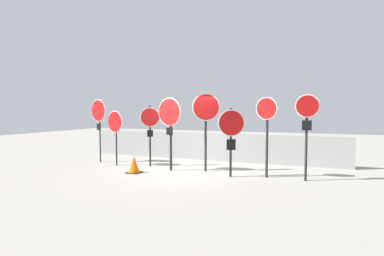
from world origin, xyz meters
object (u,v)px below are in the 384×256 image
at_px(stop_sign_3, 170,119).
at_px(stop_sign_4, 206,115).
at_px(stop_sign_6, 267,121).
at_px(stop_sign_1, 115,125).
at_px(stop_sign_5, 231,130).
at_px(stop_sign_7, 307,119).
at_px(stop_sign_0, 99,115).
at_px(traffic_cone_0, 134,164).
at_px(stop_sign_2, 150,123).

bearing_deg(stop_sign_3, stop_sign_4, 28.96).
distance_m(stop_sign_4, stop_sign_6, 2.01).
height_order(stop_sign_1, stop_sign_6, stop_sign_6).
xyz_separation_m(stop_sign_5, stop_sign_7, (2.13, 0.31, 0.33)).
bearing_deg(stop_sign_0, traffic_cone_0, -11.26).
distance_m(stop_sign_1, stop_sign_7, 6.58).
distance_m(stop_sign_0, stop_sign_3, 3.36).
bearing_deg(stop_sign_5, stop_sign_4, 125.80).
bearing_deg(stop_sign_6, stop_sign_5, -142.83).
relative_size(stop_sign_5, stop_sign_7, 0.84).
relative_size(stop_sign_1, stop_sign_6, 0.83).
bearing_deg(stop_sign_2, stop_sign_6, -37.39).
distance_m(stop_sign_0, stop_sign_7, 7.64).
height_order(stop_sign_1, stop_sign_7, stop_sign_7).
relative_size(stop_sign_1, stop_sign_7, 0.81).
height_order(stop_sign_4, stop_sign_5, stop_sign_4).
bearing_deg(stop_sign_3, stop_sign_5, 8.49).
relative_size(stop_sign_0, stop_sign_3, 1.01).
bearing_deg(traffic_cone_0, stop_sign_5, 9.78).
xyz_separation_m(stop_sign_2, stop_sign_3, (1.02, -0.45, 0.16)).
height_order(stop_sign_4, stop_sign_7, stop_sign_4).
bearing_deg(stop_sign_7, stop_sign_1, 174.40).
distance_m(stop_sign_1, traffic_cone_0, 2.01).
distance_m(stop_sign_0, stop_sign_2, 2.33).
distance_m(stop_sign_4, stop_sign_7, 3.14).
xyz_separation_m(stop_sign_0, stop_sign_6, (6.50, -0.33, -0.16)).
bearing_deg(traffic_cone_0, stop_sign_7, 9.15).
bearing_deg(stop_sign_4, stop_sign_7, -29.37).
height_order(stop_sign_1, stop_sign_2, stop_sign_2).
height_order(stop_sign_0, stop_sign_4, stop_sign_4).
height_order(stop_sign_4, stop_sign_6, stop_sign_4).
bearing_deg(stop_sign_3, traffic_cone_0, -127.09).
bearing_deg(stop_sign_3, stop_sign_0, -173.89).
distance_m(stop_sign_0, stop_sign_4, 4.51).
height_order(stop_sign_5, traffic_cone_0, stop_sign_5).
bearing_deg(stop_sign_2, stop_sign_1, 163.38).
bearing_deg(stop_sign_6, stop_sign_0, -165.37).
distance_m(stop_sign_6, traffic_cone_0, 4.45).
height_order(stop_sign_0, stop_sign_2, stop_sign_0).
distance_m(stop_sign_5, stop_sign_6, 1.10).
distance_m(stop_sign_3, stop_sign_4, 1.23).
bearing_deg(stop_sign_4, stop_sign_3, 169.41).
xyz_separation_m(stop_sign_3, stop_sign_7, (4.30, 0.09, 0.04)).
height_order(stop_sign_3, stop_sign_6, stop_sign_3).
xyz_separation_m(stop_sign_1, stop_sign_4, (3.45, 0.23, 0.37)).
relative_size(stop_sign_4, stop_sign_5, 1.24).
relative_size(stop_sign_1, stop_sign_4, 0.78).
distance_m(stop_sign_4, stop_sign_5, 1.21).
xyz_separation_m(stop_sign_7, traffic_cone_0, (-5.24, -0.84, -1.51)).
distance_m(stop_sign_2, stop_sign_6, 4.20).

